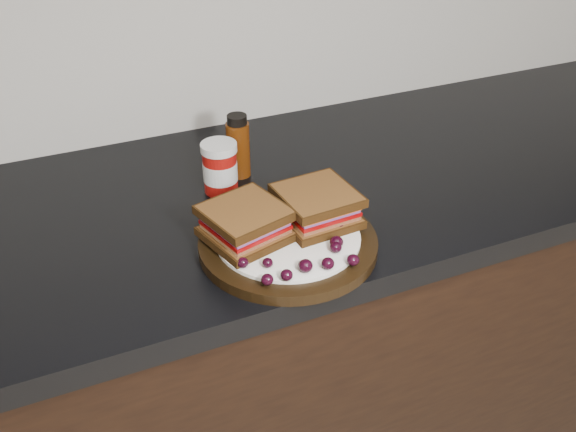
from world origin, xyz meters
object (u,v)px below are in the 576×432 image
at_px(condiment_jar, 220,168).
at_px(oil_bottle, 238,146).
at_px(sandwich_left, 245,223).
at_px(plate, 288,243).

distance_m(condiment_jar, oil_bottle, 0.07).
xyz_separation_m(sandwich_left, condiment_jar, (0.02, 0.19, -0.00)).
xyz_separation_m(plate, condiment_jar, (-0.04, 0.21, 0.04)).
relative_size(plate, sandwich_left, 2.43).
height_order(plate, sandwich_left, sandwich_left).
relative_size(plate, condiment_jar, 2.99).
distance_m(plate, oil_bottle, 0.26).
bearing_deg(plate, sandwich_left, 161.10).
distance_m(sandwich_left, oil_bottle, 0.24).
relative_size(sandwich_left, oil_bottle, 0.96).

